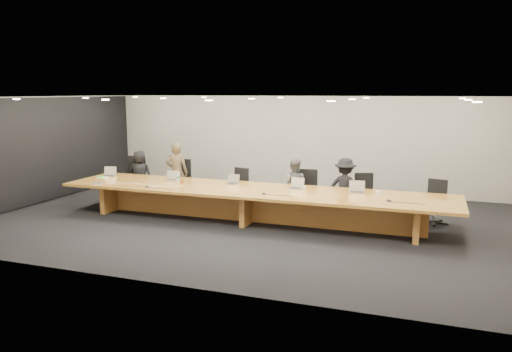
{
  "coord_description": "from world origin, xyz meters",
  "views": [
    {
      "loc": [
        3.82,
        -10.38,
        2.92
      ],
      "look_at": [
        0.0,
        0.3,
        1.0
      ],
      "focal_mm": 35.0,
      "sensor_mm": 36.0,
      "label": 1
    }
  ],
  "objects_px": {
    "chair_far_right": "(434,202)",
    "mic_right": "(389,200)",
    "person_c": "(294,186)",
    "laptop_d": "(295,183)",
    "chair_mid_right": "(307,191)",
    "person_a": "(140,175)",
    "mic_left": "(147,187)",
    "paper_cup_far": "(378,193)",
    "chair_far_left": "(130,177)",
    "conference_table": "(252,199)",
    "person_d": "(345,187)",
    "paper_cup_near": "(305,188)",
    "av_box": "(98,184)",
    "laptop_e": "(357,187)",
    "person_b": "(177,173)",
    "laptop_c": "(232,179)",
    "mic_center": "(264,193)",
    "chair_left": "(179,180)",
    "chair_right": "(365,195)",
    "water_bottle": "(178,177)",
    "laptop_b": "(171,176)",
    "chair_mid_left": "(237,187)",
    "amber_mug": "(182,181)",
    "laptop_a": "(109,171)"
  },
  "relations": [
    {
      "from": "chair_left",
      "to": "amber_mug",
      "type": "relative_size",
      "value": 11.42
    },
    {
      "from": "person_c",
      "to": "paper_cup_near",
      "type": "distance_m",
      "value": 1.03
    },
    {
      "from": "mic_right",
      "to": "chair_mid_right",
      "type": "bearing_deg",
      "value": 144.21
    },
    {
      "from": "chair_right",
      "to": "laptop_c",
      "type": "distance_m",
      "value": 3.17
    },
    {
      "from": "person_c",
      "to": "mic_right",
      "type": "xyz_separation_m",
      "value": [
        2.36,
        -1.44,
        0.11
      ]
    },
    {
      "from": "person_b",
      "to": "chair_left",
      "type": "bearing_deg",
      "value": -89.4
    },
    {
      "from": "person_a",
      "to": "mic_left",
      "type": "bearing_deg",
      "value": 116.23
    },
    {
      "from": "chair_right",
      "to": "water_bottle",
      "type": "height_order",
      "value": "chair_right"
    },
    {
      "from": "person_c",
      "to": "paper_cup_near",
      "type": "relative_size",
      "value": 15.47
    },
    {
      "from": "paper_cup_far",
      "to": "mic_center",
      "type": "relative_size",
      "value": 0.89
    },
    {
      "from": "chair_far_left",
      "to": "person_b",
      "type": "distance_m",
      "value": 1.54
    },
    {
      "from": "chair_left",
      "to": "mic_left",
      "type": "bearing_deg",
      "value": -84.16
    },
    {
      "from": "mic_left",
      "to": "laptop_c",
      "type": "bearing_deg",
      "value": 31.53
    },
    {
      "from": "paper_cup_near",
      "to": "chair_mid_right",
      "type": "bearing_deg",
      "value": 100.42
    },
    {
      "from": "laptop_e",
      "to": "av_box",
      "type": "relative_size",
      "value": 1.54
    },
    {
      "from": "chair_right",
      "to": "water_bottle",
      "type": "distance_m",
      "value": 4.51
    },
    {
      "from": "person_c",
      "to": "person_b",
      "type": "bearing_deg",
      "value": -0.51
    },
    {
      "from": "conference_table",
      "to": "person_c",
      "type": "xyz_separation_m",
      "value": [
        0.67,
        1.17,
        0.14
      ]
    },
    {
      "from": "conference_table",
      "to": "person_d",
      "type": "bearing_deg",
      "value": 31.33
    },
    {
      "from": "chair_mid_left",
      "to": "chair_far_right",
      "type": "xyz_separation_m",
      "value": [
        4.77,
        -0.08,
        -0.0
      ]
    },
    {
      "from": "chair_far_right",
      "to": "paper_cup_far",
      "type": "relative_size",
      "value": 10.96
    },
    {
      "from": "paper_cup_near",
      "to": "av_box",
      "type": "height_order",
      "value": "paper_cup_near"
    },
    {
      "from": "chair_mid_right",
      "to": "chair_mid_left",
      "type": "bearing_deg",
      "value": 171.98
    },
    {
      "from": "chair_right",
      "to": "laptop_c",
      "type": "relative_size",
      "value": 3.56
    },
    {
      "from": "person_a",
      "to": "person_c",
      "type": "height_order",
      "value": "person_a"
    },
    {
      "from": "chair_mid_right",
      "to": "chair_far_left",
      "type": "bearing_deg",
      "value": 172.53
    },
    {
      "from": "person_b",
      "to": "mic_right",
      "type": "distance_m",
      "value": 5.74
    },
    {
      "from": "paper_cup_far",
      "to": "mic_center",
      "type": "bearing_deg",
      "value": -163.26
    },
    {
      "from": "person_a",
      "to": "laptop_d",
      "type": "relative_size",
      "value": 4.18
    },
    {
      "from": "amber_mug",
      "to": "mic_center",
      "type": "relative_size",
      "value": 0.98
    },
    {
      "from": "laptop_c",
      "to": "mic_center",
      "type": "xyz_separation_m",
      "value": [
        1.09,
        -0.85,
        -0.1
      ]
    },
    {
      "from": "chair_far_left",
      "to": "chair_far_right",
      "type": "bearing_deg",
      "value": 2.76
    },
    {
      "from": "chair_far_left",
      "to": "chair_right",
      "type": "bearing_deg",
      "value": 3.41
    },
    {
      "from": "person_d",
      "to": "paper_cup_near",
      "type": "distance_m",
      "value": 1.17
    },
    {
      "from": "chair_mid_right",
      "to": "person_d",
      "type": "relative_size",
      "value": 0.77
    },
    {
      "from": "chair_mid_right",
      "to": "laptop_d",
      "type": "distance_m",
      "value": 0.92
    },
    {
      "from": "person_b",
      "to": "laptop_e",
      "type": "relative_size",
      "value": 4.82
    },
    {
      "from": "laptop_b",
      "to": "laptop_c",
      "type": "xyz_separation_m",
      "value": [
        1.59,
        0.06,
        -0.0
      ]
    },
    {
      "from": "water_bottle",
      "to": "mic_center",
      "type": "height_order",
      "value": "water_bottle"
    },
    {
      "from": "chair_far_right",
      "to": "mic_center",
      "type": "relative_size",
      "value": 9.79
    },
    {
      "from": "person_c",
      "to": "laptop_d",
      "type": "distance_m",
      "value": 0.88
    },
    {
      "from": "chair_far_right",
      "to": "mic_right",
      "type": "xyz_separation_m",
      "value": [
        -0.88,
        -1.44,
        0.26
      ]
    },
    {
      "from": "chair_far_right",
      "to": "person_b",
      "type": "xyz_separation_m",
      "value": [
        -6.44,
        -0.02,
        0.31
      ]
    },
    {
      "from": "laptop_b",
      "to": "chair_left",
      "type": "bearing_deg",
      "value": 99.55
    },
    {
      "from": "chair_mid_right",
      "to": "person_a",
      "type": "relative_size",
      "value": 0.79
    },
    {
      "from": "laptop_a",
      "to": "laptop_c",
      "type": "distance_m",
      "value": 3.43
    },
    {
      "from": "person_a",
      "to": "person_b",
      "type": "distance_m",
      "value": 1.18
    },
    {
      "from": "laptop_a",
      "to": "av_box",
      "type": "distance_m",
      "value": 1.15
    },
    {
      "from": "person_a",
      "to": "chair_right",
      "type": "bearing_deg",
      "value": 170.12
    },
    {
      "from": "chair_far_right",
      "to": "laptop_b",
      "type": "bearing_deg",
      "value": -157.79
    }
  ]
}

